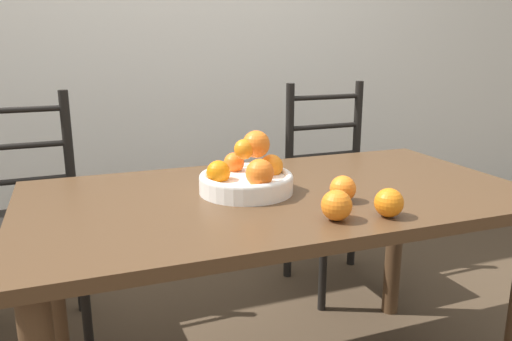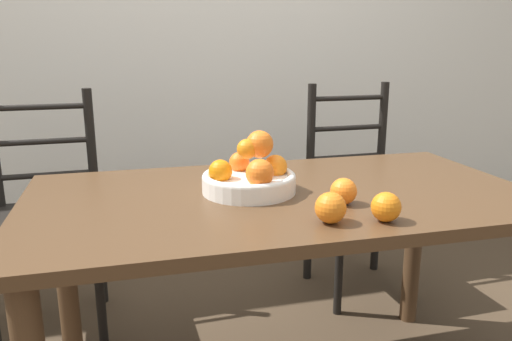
% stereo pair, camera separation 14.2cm
% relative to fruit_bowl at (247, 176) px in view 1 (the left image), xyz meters
% --- Properties ---
extents(wall_back, '(8.00, 0.06, 2.60)m').
position_rel_fruit_bowl_xyz_m(wall_back, '(0.09, 1.38, 0.53)').
color(wall_back, silver).
rests_on(wall_back, ground_plane).
extents(dining_table, '(1.53, 0.81, 0.72)m').
position_rel_fruit_bowl_xyz_m(dining_table, '(0.09, -0.03, -0.15)').
color(dining_table, '#4C331E').
rests_on(dining_table, ground_plane).
extents(fruit_bowl, '(0.29, 0.29, 0.19)m').
position_rel_fruit_bowl_xyz_m(fruit_bowl, '(0.00, 0.00, 0.00)').
color(fruit_bowl, white).
rests_on(fruit_bowl, dining_table).
extents(orange_loose_0, '(0.08, 0.08, 0.08)m').
position_rel_fruit_bowl_xyz_m(orange_loose_0, '(0.13, -0.31, -0.01)').
color(orange_loose_0, orange).
rests_on(orange_loose_0, dining_table).
extents(orange_loose_1, '(0.08, 0.08, 0.08)m').
position_rel_fruit_bowl_xyz_m(orange_loose_1, '(0.27, -0.34, -0.01)').
color(orange_loose_1, orange).
rests_on(orange_loose_1, dining_table).
extents(orange_loose_2, '(0.08, 0.08, 0.08)m').
position_rel_fruit_bowl_xyz_m(orange_loose_2, '(0.23, -0.18, -0.01)').
color(orange_loose_2, orange).
rests_on(orange_loose_2, dining_table).
extents(chair_left, '(0.43, 0.41, 0.98)m').
position_rel_fruit_bowl_xyz_m(chair_left, '(-0.69, 0.64, -0.30)').
color(chair_left, black).
rests_on(chair_left, ground_plane).
extents(chair_right, '(0.43, 0.41, 0.98)m').
position_rel_fruit_bowl_xyz_m(chair_right, '(0.68, 0.64, -0.30)').
color(chair_right, black).
rests_on(chair_right, ground_plane).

